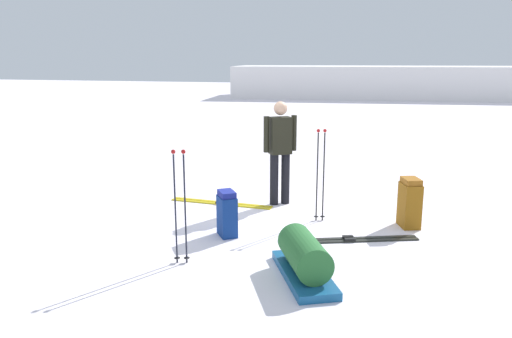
{
  "coord_description": "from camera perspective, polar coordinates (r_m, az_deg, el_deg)",
  "views": [
    {
      "loc": [
        1.92,
        -7.32,
        2.38
      ],
      "look_at": [
        0.0,
        0.0,
        0.7
      ],
      "focal_mm": 35.27,
      "sensor_mm": 36.0,
      "label": 1
    }
  ],
  "objects": [
    {
      "name": "skier_standing",
      "position": [
        8.18,
        2.75,
        2.47
      ],
      "size": [
        0.49,
        0.37,
        1.7
      ],
      "color": "black",
      "rests_on": "ground_plane"
    },
    {
      "name": "ground_plane",
      "position": [
        7.94,
        0.0,
        -4.94
      ],
      "size": [
        80.0,
        80.0,
        0.0
      ],
      "primitive_type": "plane",
      "color": "white"
    },
    {
      "name": "distant_snow_ridge",
      "position": [
        31.75,
        15.42,
        9.48
      ],
      "size": [
        19.49,
        6.84,
        1.87
      ],
      "primitive_type": "cube",
      "rotation": [
        0.0,
        0.0,
        0.1
      ],
      "color": "white",
      "rests_on": "ground_plane"
    },
    {
      "name": "ski_poles_planted_far",
      "position": [
        7.42,
        7.33,
        -0.19
      ],
      "size": [
        0.16,
        0.1,
        1.38
      ],
      "color": "black",
      "rests_on": "ground_plane"
    },
    {
      "name": "ski_pair_near",
      "position": [
        6.87,
        10.48,
        -7.89
      ],
      "size": [
        1.82,
        0.8,
        0.05
      ],
      "color": "black",
      "rests_on": "ground_plane"
    },
    {
      "name": "backpack_bright",
      "position": [
        7.52,
        17.03,
        -3.72
      ],
      "size": [
        0.34,
        0.41,
        0.72
      ],
      "color": "#8C5511",
      "rests_on": "ground_plane"
    },
    {
      "name": "backpack_large_dark",
      "position": [
        6.86,
        -3.31,
        -5.1
      ],
      "size": [
        0.36,
        0.39,
        0.63
      ],
      "color": "navy",
      "rests_on": "ground_plane"
    },
    {
      "name": "ski_pair_far",
      "position": [
        8.41,
        -3.98,
        -3.87
      ],
      "size": [
        1.76,
        0.28,
        0.05
      ],
      "color": "gold",
      "rests_on": "ground_plane"
    },
    {
      "name": "gear_sled",
      "position": [
        5.63,
        5.49,
        -10.07
      ],
      "size": [
        0.93,
        1.31,
        0.49
      ],
      "color": "#155385",
      "rests_on": "ground_plane"
    },
    {
      "name": "ski_poles_planted_near",
      "position": [
        5.89,
        -8.62,
        -3.66
      ],
      "size": [
        0.18,
        0.1,
        1.37
      ],
      "color": "black",
      "rests_on": "ground_plane"
    }
  ]
}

